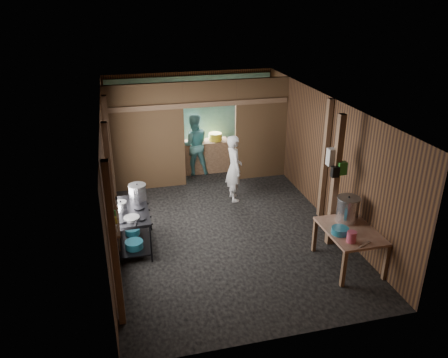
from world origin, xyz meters
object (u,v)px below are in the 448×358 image
object	(u,v)px
gas_range	(132,228)
pink_bucket	(352,237)
stock_pot	(348,210)
cook	(234,168)
prep_table	(349,247)
stove_pot_large	(138,193)
yellow_tub	(215,137)

from	to	relation	value
gas_range	pink_bucket	distance (m)	4.02
gas_range	pink_bucket	world-z (taller)	pink_bucket
stock_pot	cook	distance (m)	3.10
prep_table	stock_pot	world-z (taller)	stock_pot
stove_pot_large	yellow_tub	size ratio (longest dim) A/B	0.98
gas_range	yellow_tub	bearing A→B (deg)	54.76
gas_range	stove_pot_large	distance (m)	0.70
gas_range	yellow_tub	world-z (taller)	yellow_tub
stock_pot	cook	world-z (taller)	cook
prep_table	cook	bearing A→B (deg)	112.29
gas_range	stock_pot	size ratio (longest dim) A/B	2.79
yellow_tub	pink_bucket	bearing A→B (deg)	-78.68
stock_pot	pink_bucket	world-z (taller)	stock_pot
prep_table	yellow_tub	xyz separation A→B (m)	(-1.27, 5.01, 0.59)
prep_table	stock_pot	xyz separation A→B (m)	(0.09, 0.33, 0.58)
stove_pot_large	pink_bucket	size ratio (longest dim) A/B	1.81
stock_pot	cook	bearing A→B (deg)	116.09
stock_pot	cook	xyz separation A→B (m)	(-1.36, 2.78, -0.15)
prep_table	yellow_tub	world-z (taller)	yellow_tub
yellow_tub	gas_range	bearing A→B (deg)	-125.24
gas_range	stove_pot_large	size ratio (longest dim) A/B	3.90
cook	pink_bucket	bearing A→B (deg)	-163.56
stock_pot	pink_bucket	bearing A→B (deg)	-112.63
prep_table	pink_bucket	xyz separation A→B (m)	(-0.20, -0.36, 0.45)
stove_pot_large	pink_bucket	world-z (taller)	stove_pot_large
prep_table	stove_pot_large	world-z (taller)	stove_pot_large
pink_bucket	yellow_tub	distance (m)	5.47
prep_table	cook	world-z (taller)	cook
pink_bucket	prep_table	bearing A→B (deg)	61.00
prep_table	cook	xyz separation A→B (m)	(-1.28, 3.11, 0.43)
gas_range	yellow_tub	size ratio (longest dim) A/B	3.80
gas_range	cook	world-z (taller)	cook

